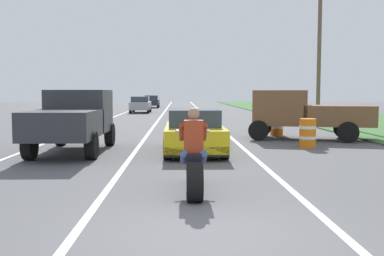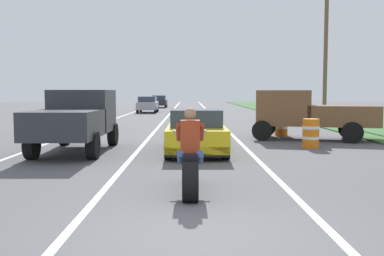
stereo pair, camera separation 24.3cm
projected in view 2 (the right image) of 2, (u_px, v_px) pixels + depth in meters
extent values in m
plane|color=#565659|center=(200.00, 240.00, 5.77)|extent=(160.00, 160.00, 0.00)
cube|color=white|center=(97.00, 125.00, 25.66)|extent=(0.14, 120.00, 0.01)
cube|color=white|center=(222.00, 125.00, 25.71)|extent=(0.14, 120.00, 0.01)
cube|color=white|center=(160.00, 125.00, 25.69)|extent=(0.14, 120.00, 0.01)
cylinder|color=black|center=(190.00, 182.00, 7.76)|extent=(0.28, 0.69, 0.69)
cylinder|color=black|center=(190.00, 169.00, 9.31)|extent=(0.12, 0.63, 0.63)
cube|color=black|center=(190.00, 160.00, 8.56)|extent=(0.28, 1.10, 0.36)
cylinder|color=#B2B2B7|center=(190.00, 152.00, 9.20)|extent=(0.08, 0.36, 0.73)
cylinder|color=#A5A5AA|center=(190.00, 131.00, 9.14)|extent=(0.70, 0.05, 0.05)
cube|color=#993319|center=(190.00, 136.00, 8.29)|extent=(0.36, 0.24, 0.60)
sphere|color=#9E7051|center=(190.00, 114.00, 8.26)|extent=(0.22, 0.22, 0.22)
cylinder|color=#384C7A|center=(181.00, 157.00, 8.35)|extent=(0.14, 0.47, 0.32)
cylinder|color=#993319|center=(179.00, 132.00, 8.59)|extent=(0.10, 0.51, 0.40)
cylinder|color=#384C7A|center=(200.00, 157.00, 8.36)|extent=(0.14, 0.47, 0.32)
cylinder|color=#993319|center=(201.00, 132.00, 8.59)|extent=(0.10, 0.51, 0.40)
cube|color=yellow|center=(196.00, 136.00, 14.17)|extent=(1.80, 4.30, 0.64)
cube|color=#333D4C|center=(196.00, 118.00, 13.92)|extent=(1.56, 1.70, 0.52)
cube|color=black|center=(197.00, 152.00, 12.14)|extent=(1.76, 0.20, 0.28)
cylinder|color=black|center=(173.00, 137.00, 15.77)|extent=(0.24, 0.64, 0.64)
cylinder|color=black|center=(218.00, 137.00, 15.79)|extent=(0.24, 0.64, 0.64)
cylinder|color=black|center=(169.00, 148.00, 12.58)|extent=(0.24, 0.64, 0.64)
cylinder|color=black|center=(225.00, 148.00, 12.60)|extent=(0.24, 0.64, 0.64)
cube|color=#2D3035|center=(83.00, 111.00, 15.12)|extent=(1.90, 2.10, 1.40)
cube|color=#333D4C|center=(85.00, 99.00, 15.44)|extent=(1.67, 0.29, 0.57)
cube|color=#2D3035|center=(65.00, 124.00, 12.90)|extent=(1.90, 2.70, 0.80)
cylinder|color=black|center=(64.00, 134.00, 15.98)|extent=(0.28, 0.80, 0.80)
cylinder|color=black|center=(113.00, 134.00, 15.99)|extent=(0.28, 0.80, 0.80)
cylinder|color=black|center=(32.00, 145.00, 12.64)|extent=(0.28, 0.80, 0.80)
cylinder|color=black|center=(93.00, 145.00, 12.65)|extent=(0.28, 0.80, 0.80)
cube|color=brown|center=(284.00, 108.00, 18.09)|extent=(2.52, 2.38, 1.40)
cube|color=#333D4C|center=(276.00, 98.00, 18.15)|extent=(0.71, 1.69, 0.57)
cube|color=brown|center=(342.00, 116.00, 17.55)|extent=(3.10, 2.53, 0.80)
cylinder|color=black|center=(262.00, 131.00, 17.52)|extent=(0.85, 0.48, 0.80)
cylinder|color=black|center=(266.00, 127.00, 19.20)|extent=(0.85, 0.48, 0.80)
cylinder|color=black|center=(352.00, 132.00, 16.68)|extent=(0.85, 0.48, 0.80)
cylinder|color=black|center=(348.00, 129.00, 18.36)|extent=(0.85, 0.48, 0.80)
cylinder|color=brown|center=(326.00, 55.00, 26.70)|extent=(0.24, 0.24, 8.28)
cylinder|color=orange|center=(311.00, 133.00, 15.24)|extent=(0.56, 0.56, 1.00)
cylinder|color=white|center=(311.00, 128.00, 15.22)|extent=(0.58, 0.58, 0.10)
cylinder|color=white|center=(311.00, 138.00, 15.25)|extent=(0.58, 0.58, 0.10)
cylinder|color=orange|center=(281.00, 124.00, 19.62)|extent=(0.56, 0.56, 1.00)
cylinder|color=white|center=(281.00, 120.00, 19.61)|extent=(0.58, 0.58, 0.10)
cylinder|color=white|center=(281.00, 128.00, 19.64)|extent=(0.58, 0.58, 0.10)
cylinder|color=orange|center=(267.00, 120.00, 22.83)|extent=(0.56, 0.56, 1.00)
cylinder|color=white|center=(267.00, 116.00, 22.82)|extent=(0.58, 0.58, 0.10)
cylinder|color=white|center=(267.00, 123.00, 22.85)|extent=(0.58, 0.58, 0.10)
cube|color=#99999E|center=(148.00, 106.00, 41.43)|extent=(1.76, 4.00, 0.70)
cube|color=#333D4C|center=(147.00, 99.00, 41.18)|extent=(1.56, 2.00, 0.50)
cylinder|color=black|center=(141.00, 109.00, 42.85)|extent=(0.20, 0.60, 0.60)
cylinder|color=black|center=(157.00, 109.00, 42.86)|extent=(0.20, 0.60, 0.60)
cylinder|color=black|center=(137.00, 110.00, 40.05)|extent=(0.20, 0.60, 0.60)
cylinder|color=black|center=(155.00, 110.00, 40.07)|extent=(0.20, 0.60, 0.60)
cube|color=#262628|center=(159.00, 102.00, 54.82)|extent=(1.76, 4.00, 0.70)
cube|color=#333D4C|center=(159.00, 97.00, 54.58)|extent=(1.56, 2.00, 0.50)
cylinder|color=black|center=(154.00, 105.00, 56.24)|extent=(0.20, 0.60, 0.60)
cylinder|color=black|center=(167.00, 105.00, 56.25)|extent=(0.20, 0.60, 0.60)
cylinder|color=black|center=(152.00, 105.00, 53.45)|extent=(0.20, 0.60, 0.60)
cylinder|color=black|center=(165.00, 105.00, 53.46)|extent=(0.20, 0.60, 0.60)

